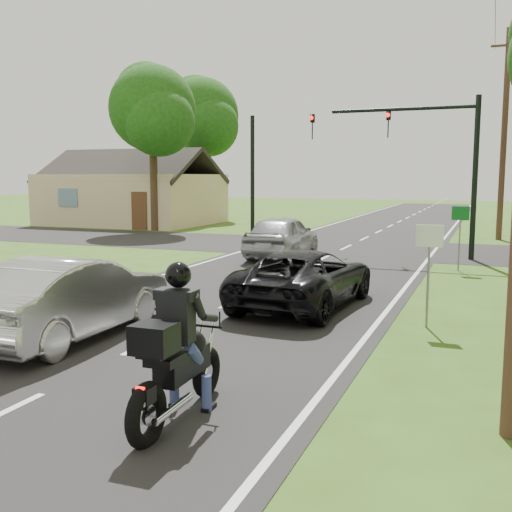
# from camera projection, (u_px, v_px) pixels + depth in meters

# --- Properties ---
(ground) EXTENTS (140.00, 140.00, 0.00)m
(ground) POSITION_uv_depth(u_px,v_px,m) (153.00, 341.00, 11.30)
(ground) COLOR #375116
(ground) RESTS_ON ground
(road) EXTENTS (8.00, 100.00, 0.01)m
(road) POSITION_uv_depth(u_px,v_px,m) (306.00, 267.00, 20.52)
(road) COLOR black
(road) RESTS_ON ground
(cross_road) EXTENTS (60.00, 7.00, 0.01)m
(cross_road) POSITION_uv_depth(u_px,v_px,m) (346.00, 248.00, 26.05)
(cross_road) COLOR black
(cross_road) RESTS_ON ground
(motorcycle_rider) EXTENTS (0.68, 2.40, 2.07)m
(motorcycle_rider) POSITION_uv_depth(u_px,v_px,m) (176.00, 359.00, 7.54)
(motorcycle_rider) COLOR black
(motorcycle_rider) RESTS_ON ground
(dark_suv) EXTENTS (2.59, 5.06, 1.37)m
(dark_suv) POSITION_uv_depth(u_px,v_px,m) (305.00, 278.00, 14.25)
(dark_suv) COLOR black
(dark_suv) RESTS_ON road
(silver_sedan) EXTENTS (1.73, 4.78, 1.57)m
(silver_sedan) POSITION_uv_depth(u_px,v_px,m) (71.00, 297.00, 11.48)
(silver_sedan) COLOR silver
(silver_sedan) RESTS_ON road
(silver_suv) EXTENTS (2.06, 4.82, 1.62)m
(silver_suv) POSITION_uv_depth(u_px,v_px,m) (282.00, 236.00, 22.76)
(silver_suv) COLOR #9A9CA1
(silver_suv) RESTS_ON road
(traffic_signal) EXTENTS (6.38, 0.44, 6.00)m
(traffic_signal) POSITION_uv_depth(u_px,v_px,m) (424.00, 148.00, 22.43)
(traffic_signal) COLOR black
(traffic_signal) RESTS_ON ground
(signal_pole_far) EXTENTS (0.20, 0.20, 6.00)m
(signal_pole_far) POSITION_uv_depth(u_px,v_px,m) (252.00, 178.00, 29.39)
(signal_pole_far) COLOR black
(signal_pole_far) RESTS_ON ground
(utility_pole_far) EXTENTS (1.60, 0.28, 10.00)m
(utility_pole_far) POSITION_uv_depth(u_px,v_px,m) (504.00, 134.00, 28.64)
(utility_pole_far) COLOR #533225
(utility_pole_far) RESTS_ON ground
(sign_white) EXTENTS (0.55, 0.07, 2.12)m
(sign_white) POSITION_uv_depth(u_px,v_px,m) (429.00, 251.00, 12.12)
(sign_white) COLOR slate
(sign_white) RESTS_ON ground
(sign_green) EXTENTS (0.55, 0.07, 2.12)m
(sign_green) POSITION_uv_depth(u_px,v_px,m) (460.00, 223.00, 19.42)
(sign_green) COLOR slate
(sign_green) RESTS_ON ground
(tree_left_near) EXTENTS (5.12, 4.96, 9.22)m
(tree_left_near) POSITION_uv_depth(u_px,v_px,m) (155.00, 113.00, 32.94)
(tree_left_near) COLOR #332316
(tree_left_near) RESTS_ON ground
(tree_left_far) EXTENTS (5.76, 5.58, 10.14)m
(tree_left_far) POSITION_uv_depth(u_px,v_px,m) (204.00, 119.00, 42.77)
(tree_left_far) COLOR #332316
(tree_left_far) RESTS_ON ground
(house) EXTENTS (10.20, 8.00, 4.84)m
(house) POSITION_uv_depth(u_px,v_px,m) (133.00, 196.00, 39.01)
(house) COLOR tan
(house) RESTS_ON ground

